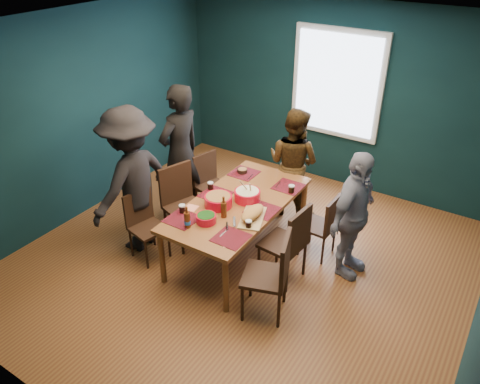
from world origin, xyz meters
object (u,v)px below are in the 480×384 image
at_px(chair_left_near, 144,220).
at_px(bowl_salad, 218,201).
at_px(chair_right_mid, 290,240).
at_px(bowl_dumpling, 247,195).
at_px(cutting_board, 252,214).
at_px(chair_left_far, 209,180).
at_px(person_far_left, 180,153).
at_px(chair_left_mid, 181,199).
at_px(chair_right_far, 324,222).
at_px(chair_right_near, 274,271).
at_px(dining_table, 238,207).
at_px(person_back, 293,163).
at_px(person_right, 353,216).
at_px(bowl_herbs, 206,218).
at_px(person_near_left, 132,181).

bearing_deg(chair_left_near, bowl_salad, 41.21).
relative_size(chair_right_mid, bowl_dumpling, 3.16).
height_order(bowl_salad, cutting_board, bowl_salad).
xyz_separation_m(chair_left_far, person_far_left, (-0.28, -0.24, 0.42)).
bearing_deg(chair_left_mid, chair_right_far, 39.49).
bearing_deg(person_far_left, chair_right_near, 69.14).
xyz_separation_m(dining_table, chair_left_far, (-0.85, 0.59, -0.16)).
xyz_separation_m(person_back, person_right, (1.15, -0.80, 0.00)).
distance_m(chair_left_far, bowl_herbs, 1.41).
bearing_deg(dining_table, person_right, 17.23).
xyz_separation_m(chair_left_near, person_right, (2.18, 1.02, 0.27)).
xyz_separation_m(chair_right_mid, bowl_salad, (-0.89, -0.09, 0.25)).
bearing_deg(chair_right_far, chair_left_near, -146.53).
bearing_deg(chair_right_near, chair_left_far, 125.05).
xyz_separation_m(chair_left_near, cutting_board, (1.26, 0.41, 0.31)).
xyz_separation_m(chair_left_far, bowl_dumpling, (0.92, -0.50, 0.30)).
height_order(chair_right_far, bowl_dumpling, bowl_dumpling).
distance_m(dining_table, chair_left_far, 1.05).
bearing_deg(chair_right_far, bowl_herbs, -130.22).
xyz_separation_m(person_right, bowl_herbs, (-1.31, -0.94, 0.03)).
distance_m(chair_left_far, chair_right_mid, 1.74).
bearing_deg(chair_left_far, bowl_herbs, -40.83).
xyz_separation_m(chair_right_near, person_near_left, (-2.02, 0.15, 0.35)).
height_order(chair_right_near, bowl_dumpling, bowl_dumpling).
bearing_deg(chair_right_far, bowl_dumpling, -150.89).
xyz_separation_m(dining_table, chair_right_mid, (0.74, -0.11, -0.11)).
bearing_deg(bowl_salad, person_near_left, -162.73).
relative_size(person_far_left, person_back, 1.21).
height_order(dining_table, chair_left_far, chair_left_far).
height_order(chair_left_mid, person_near_left, person_near_left).
bearing_deg(chair_left_far, cutting_board, -20.04).
bearing_deg(person_far_left, chair_right_mid, 82.35).
bearing_deg(person_back, chair_right_near, 116.61).
height_order(chair_left_far, person_far_left, person_far_left).
bearing_deg(person_right, person_back, 61.85).
height_order(chair_left_near, chair_right_mid, chair_right_mid).
height_order(dining_table, person_right, person_right).
relative_size(person_back, person_right, 1.00).
height_order(bowl_salad, bowl_herbs, bowl_salad).
bearing_deg(bowl_salad, chair_left_mid, 172.14).
relative_size(chair_left_mid, person_back, 0.66).
bearing_deg(chair_right_near, chair_left_near, 159.95).
height_order(dining_table, person_back, person_back).
distance_m(person_back, bowl_salad, 1.41).
xyz_separation_m(person_back, bowl_salad, (-0.24, -1.39, 0.05)).
bearing_deg(chair_right_far, chair_right_near, -89.90).
xyz_separation_m(chair_left_mid, person_right, (2.02, 0.51, 0.18)).
height_order(dining_table, chair_left_near, chair_left_near).
relative_size(chair_right_mid, cutting_board, 1.59).
distance_m(chair_left_far, chair_right_near, 2.11).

